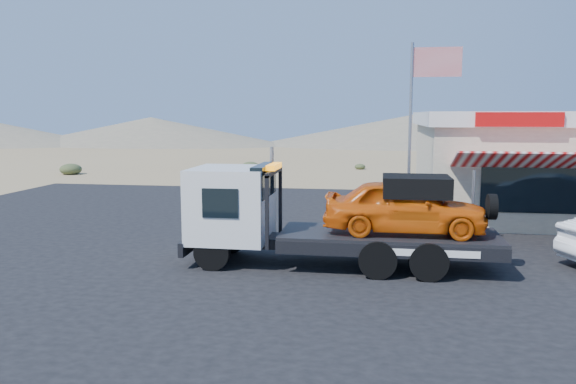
# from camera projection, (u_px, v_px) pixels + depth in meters

# --- Properties ---
(ground) EXTENTS (120.00, 120.00, 0.00)m
(ground) POSITION_uv_depth(u_px,v_px,m) (229.00, 265.00, 14.39)
(ground) COLOR #967C55
(ground) RESTS_ON ground
(asphalt_lot) EXTENTS (32.00, 24.00, 0.02)m
(asphalt_lot) POSITION_uv_depth(u_px,v_px,m) (319.00, 241.00, 17.01)
(asphalt_lot) COLOR black
(asphalt_lot) RESTS_ON ground
(tow_truck) EXTENTS (7.68, 2.28, 2.57)m
(tow_truck) POSITION_uv_depth(u_px,v_px,m) (332.00, 212.00, 14.08)
(tow_truck) COLOR black
(tow_truck) RESTS_ON asphalt_lot
(jerky_store) EXTENTS (10.40, 9.97, 3.90)m
(jerky_store) POSITION_uv_depth(u_px,v_px,m) (558.00, 163.00, 21.26)
(jerky_store) COLOR #BCAB8E
(jerky_store) RESTS_ON asphalt_lot
(flagpole) EXTENTS (1.55, 0.10, 6.00)m
(flagpole) POSITION_uv_depth(u_px,v_px,m) (418.00, 116.00, 17.51)
(flagpole) COLOR #99999E
(flagpole) RESTS_ON asphalt_lot
(desert_scrub) EXTENTS (25.31, 36.70, 0.74)m
(desert_scrub) POSITION_uv_depth(u_px,v_px,m) (2.00, 186.00, 27.68)
(desert_scrub) COLOR #354324
(desert_scrub) RESTS_ON ground
(distant_hills) EXTENTS (126.00, 48.00, 4.20)m
(distant_hills) POSITION_uv_depth(u_px,v_px,m) (268.00, 130.00, 69.60)
(distant_hills) COLOR #726B59
(distant_hills) RESTS_ON ground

